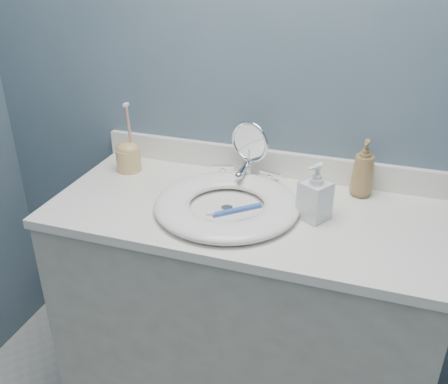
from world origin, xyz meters
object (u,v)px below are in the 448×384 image
at_px(soap_bottle_amber, 364,168).
at_px(toothbrush_holder, 128,155).
at_px(soap_bottle_clear, 315,192).
at_px(makeup_mirror, 250,149).

height_order(soap_bottle_amber, toothbrush_holder, toothbrush_holder).
bearing_deg(toothbrush_holder, soap_bottle_clear, -10.58).
bearing_deg(soap_bottle_amber, soap_bottle_clear, -117.21).
distance_m(makeup_mirror, soap_bottle_amber, 0.38).
bearing_deg(toothbrush_holder, soap_bottle_amber, 4.92).
height_order(soap_bottle_amber, soap_bottle_clear, soap_bottle_amber).
xyz_separation_m(soap_bottle_clear, toothbrush_holder, (-0.69, 0.13, -0.03)).
xyz_separation_m(makeup_mirror, soap_bottle_amber, (0.38, 0.01, -0.02)).
height_order(soap_bottle_clear, toothbrush_holder, toothbrush_holder).
bearing_deg(makeup_mirror, toothbrush_holder, -154.42).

